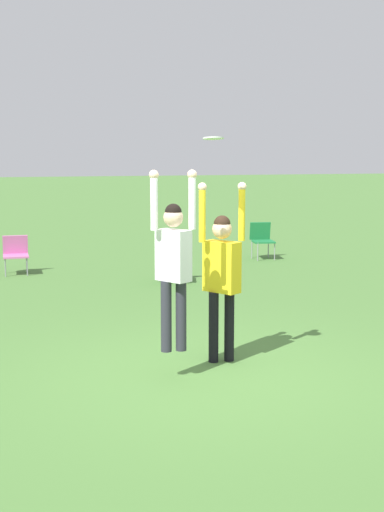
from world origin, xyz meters
The scene contains 7 objects.
ground_plane centered at (0.00, 0.00, 0.00)m, with size 120.00×120.00×0.00m, color #4C7A38.
person_jumping centered at (-0.41, -0.03, 1.38)m, with size 0.53×0.42×2.01m.
person_defending centered at (0.29, 0.45, 1.15)m, with size 0.59×0.48×2.17m.
frisbee centered at (0.06, 0.03, 2.67)m, with size 0.23×0.23×0.04m.
camping_chair_0 centered at (-2.02, 7.39, 0.46)m, with size 0.51×0.54×0.79m.
camping_chair_1 centered at (3.60, 8.04, 0.50)m, with size 0.55×0.59×0.85m.
camping_chair_2 centered at (0.86, 5.71, 0.49)m, with size 0.61×0.65×0.84m.
Camera 1 is at (-2.16, -7.55, 2.56)m, focal length 50.00 mm.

